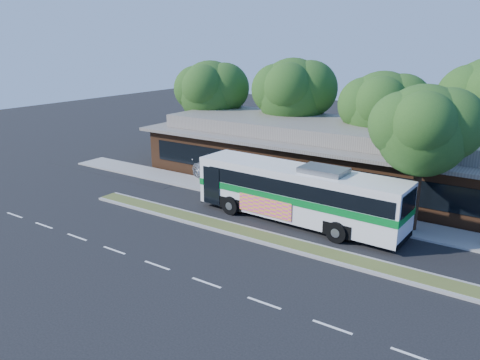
{
  "coord_description": "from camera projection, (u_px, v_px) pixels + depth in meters",
  "views": [
    {
      "loc": [
        11.65,
        -19.6,
        10.37
      ],
      "look_at": [
        -3.96,
        3.54,
        2.0
      ],
      "focal_mm": 35.0,
      "sensor_mm": 36.0,
      "label": 1
    }
  ],
  "objects": [
    {
      "name": "sidewalk_tree",
      "position": [
        431.0,
        129.0,
        24.71
      ],
      "size": [
        5.52,
        4.95,
        8.22
      ],
      "color": "black",
      "rests_on": "ground"
    },
    {
      "name": "sedan",
      "position": [
        216.0,
        172.0,
        35.58
      ],
      "size": [
        5.58,
        3.98,
        1.5
      ],
      "primitive_type": "imported",
      "rotation": [
        0.0,
        0.0,
        1.16
      ],
      "color": "#B8BABF",
      "rests_on": "ground"
    },
    {
      "name": "ground",
      "position": [
        265.0,
        244.0,
        24.79
      ],
      "size": [
        120.0,
        120.0,
        0.0
      ],
      "primitive_type": "plane",
      "color": "black",
      "rests_on": "ground"
    },
    {
      "name": "tree_bg_c",
      "position": [
        388.0,
        108.0,
        34.44
      ],
      "size": [
        6.24,
        5.6,
        8.26
      ],
      "color": "black",
      "rests_on": "ground"
    },
    {
      "name": "parking_lot",
      "position": [
        152.0,
        159.0,
        42.37
      ],
      "size": [
        14.0,
        12.0,
        0.01
      ],
      "primitive_type": "cube",
      "color": "black",
      "rests_on": "ground"
    },
    {
      "name": "plaza_building",
      "position": [
        356.0,
        157.0,
        34.49
      ],
      "size": [
        33.2,
        11.2,
        4.45
      ],
      "color": "#522E19",
      "rests_on": "ground"
    },
    {
      "name": "median_strip",
      "position": [
        270.0,
        239.0,
        25.24
      ],
      "size": [
        26.0,
        1.1,
        0.15
      ],
      "primitive_type": "cube",
      "color": "#4E5B26",
      "rests_on": "ground"
    },
    {
      "name": "sidewalk",
      "position": [
        316.0,
        208.0,
        29.85
      ],
      "size": [
        44.0,
        2.6,
        0.12
      ],
      "primitive_type": "cube",
      "color": "gray",
      "rests_on": "ground"
    },
    {
      "name": "transit_bus",
      "position": [
        299.0,
        190.0,
        27.23
      ],
      "size": [
        12.89,
        3.36,
        3.59
      ],
      "rotation": [
        0.0,
        0.0,
        -0.04
      ],
      "color": "silver",
      "rests_on": "ground"
    },
    {
      "name": "tree_bg_a",
      "position": [
        215.0,
        91.0,
        42.93
      ],
      "size": [
        6.47,
        5.8,
        8.63
      ],
      "color": "black",
      "rests_on": "ground"
    },
    {
      "name": "tree_bg_b",
      "position": [
        298.0,
        92.0,
        39.36
      ],
      "size": [
        6.69,
        6.0,
        9.0
      ],
      "color": "black",
      "rests_on": "ground"
    }
  ]
}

